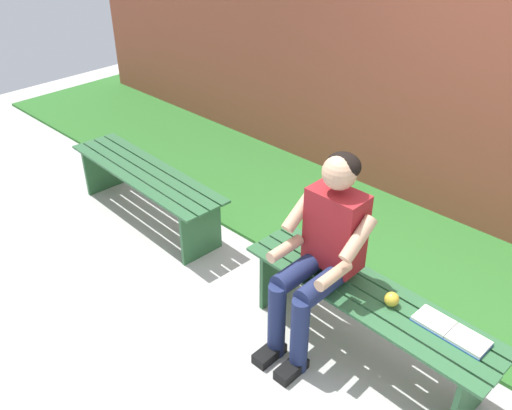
{
  "coord_description": "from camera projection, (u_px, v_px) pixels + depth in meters",
  "views": [
    {
      "loc": [
        -1.24,
        2.22,
        2.6
      ],
      "look_at": [
        0.77,
        0.15,
        0.82
      ],
      "focal_mm": 38.47,
      "sensor_mm": 36.0,
      "label": 1
    }
  ],
  "objects": [
    {
      "name": "ground_plane",
      "position": [
        127.0,
        347.0,
        3.51
      ],
      "size": [
        10.0,
        7.0,
        0.04
      ],
      "primitive_type": "cube",
      "color": "#B2B2AD"
    },
    {
      "name": "grass_strip",
      "position": [
        355.0,
        198.0,
        5.01
      ],
      "size": [
        9.0,
        2.27,
        0.03
      ],
      "primitive_type": "cube",
      "color": "#2D6B28",
      "rests_on": "ground"
    },
    {
      "name": "brick_wall",
      "position": [
        460.0,
        85.0,
        4.3
      ],
      "size": [
        9.5,
        0.24,
        2.28
      ],
      "primitive_type": "cube",
      "color": "#9E4C38",
      "rests_on": "ground"
    },
    {
      "name": "bench_near",
      "position": [
        365.0,
        309.0,
        3.27
      ],
      "size": [
        1.67,
        0.49,
        0.47
      ],
      "rotation": [
        0.0,
        0.0,
        -0.04
      ],
      "color": "#2D6038",
      "rests_on": "ground"
    },
    {
      "name": "bench_far",
      "position": [
        146.0,
        183.0,
        4.57
      ],
      "size": [
        1.7,
        0.49,
        0.47
      ],
      "rotation": [
        0.0,
        0.0,
        -0.04
      ],
      "color": "#2D6038",
      "rests_on": "ground"
    },
    {
      "name": "person_seated",
      "position": [
        322.0,
        249.0,
        3.19
      ],
      "size": [
        0.5,
        0.69,
        1.27
      ],
      "color": "maroon",
      "rests_on": "ground"
    },
    {
      "name": "apple",
      "position": [
        392.0,
        299.0,
        3.11
      ],
      "size": [
        0.09,
        0.09,
        0.09
      ],
      "primitive_type": "sphere",
      "color": "gold",
      "rests_on": "bench_near"
    },
    {
      "name": "book_open",
      "position": [
        451.0,
        331.0,
        2.94
      ],
      "size": [
        0.42,
        0.18,
        0.02
      ],
      "rotation": [
        0.0,
        0.0,
        -0.04
      ],
      "color": "white",
      "rests_on": "bench_near"
    }
  ]
}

